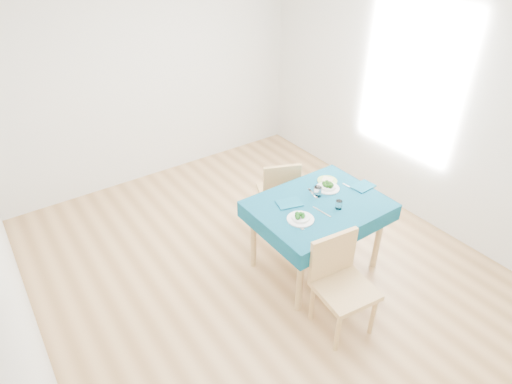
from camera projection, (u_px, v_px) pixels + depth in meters
room_shell at (256, 143)px, 3.61m from camera, size 4.02×4.52×2.73m
table at (316, 236)px, 4.10m from camera, size 1.19×0.90×0.76m
chair_near at (347, 279)px, 3.38m from camera, size 0.49×0.53×1.09m
chair_far at (277, 187)px, 4.62m from camera, size 0.53×0.55×0.98m
bowl_near at (301, 216)px, 3.67m from camera, size 0.24×0.24×0.07m
bowl_far at (328, 186)px, 4.08m from camera, size 0.23×0.23×0.07m
fork_near at (297, 223)px, 3.64m from camera, size 0.05×0.20×0.00m
knife_near at (322, 212)px, 3.78m from camera, size 0.04×0.21×0.00m
fork_far at (313, 194)px, 4.02m from camera, size 0.06×0.16×0.00m
knife_far at (351, 188)px, 4.11m from camera, size 0.04×0.21×0.00m
napkin_near at (289, 203)px, 3.88m from camera, size 0.26×0.21×0.01m
napkin_far at (363, 186)px, 4.12m from camera, size 0.22×0.16×0.01m
tumbler_center at (317, 191)px, 3.97m from camera, size 0.07×0.07×0.09m
tumbler_side at (339, 205)px, 3.81m from camera, size 0.06×0.06×0.08m
side_plate at (327, 181)px, 4.21m from camera, size 0.20×0.20×0.01m
bread_slice at (327, 180)px, 4.21m from camera, size 0.14×0.14×0.01m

